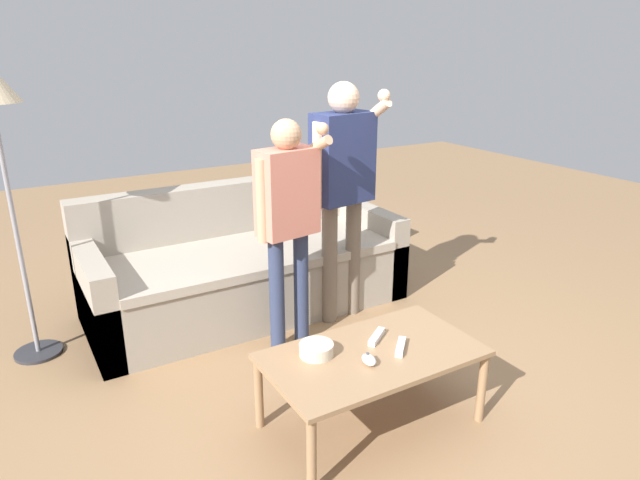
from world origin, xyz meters
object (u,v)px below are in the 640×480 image
at_px(game_remote_wand_near, 401,347).
at_px(game_remote_wand_far, 377,337).
at_px(game_remote_nunchuk, 369,360).
at_px(couch, 244,268).
at_px(snack_bowl, 316,349).
at_px(coffee_table, 372,360).
at_px(player_center, 288,210).
at_px(player_right, 343,176).

height_order(game_remote_wand_near, game_remote_wand_far, same).
xyz_separation_m(game_remote_nunchuk, game_remote_wand_far, (0.17, 0.17, -0.01)).
relative_size(couch, game_remote_wand_far, 14.18).
bearing_deg(snack_bowl, couch, 80.38).
bearing_deg(snack_bowl, game_remote_wand_far, -4.26).
distance_m(coffee_table, player_center, 1.05).
distance_m(player_center, game_remote_wand_near, 1.07).
height_order(snack_bowl, player_center, player_center).
relative_size(player_right, game_remote_wand_near, 11.41).
bearing_deg(game_remote_wand_near, snack_bowl, 156.42).
bearing_deg(game_remote_wand_far, game_remote_nunchuk, -134.55).
xyz_separation_m(couch, coffee_table, (-0.00, -1.57, 0.06)).
bearing_deg(game_remote_wand_near, player_center, 96.97).
bearing_deg(snack_bowl, player_right, 51.70).
relative_size(snack_bowl, player_right, 0.10).
xyz_separation_m(coffee_table, snack_bowl, (-0.25, 0.12, 0.08)).
bearing_deg(player_right, game_remote_wand_far, -113.05).
bearing_deg(couch, game_remote_wand_far, -86.46).
height_order(game_remote_nunchuk, player_center, player_center).
relative_size(player_right, game_remote_wand_far, 10.36).
height_order(couch, game_remote_wand_far, couch).
bearing_deg(player_right, game_remote_wand_near, -108.50).
distance_m(couch, coffee_table, 1.58).
height_order(couch, game_remote_wand_near, couch).
relative_size(game_remote_nunchuk, player_center, 0.06).
bearing_deg(snack_bowl, game_remote_wand_near, -23.58).
xyz_separation_m(snack_bowl, player_right, (0.76, 0.96, 0.57)).
relative_size(game_remote_wand_near, game_remote_wand_far, 0.91).
bearing_deg(coffee_table, player_center, 88.89).
xyz_separation_m(game_remote_nunchuk, game_remote_wand_near, (0.21, 0.03, -0.01)).
bearing_deg(game_remote_wand_near, game_remote_wand_far, 106.72).
bearing_deg(game_remote_wand_far, player_right, 66.95).
height_order(coffee_table, game_remote_nunchuk, game_remote_nunchuk).
distance_m(player_right, game_remote_wand_far, 1.22).
bearing_deg(player_right, game_remote_nunchuk, -116.96).
bearing_deg(game_remote_wand_near, couch, 94.72).
bearing_deg(game_remote_nunchuk, game_remote_wand_far, 45.45).
relative_size(player_center, game_remote_wand_near, 10.16).
distance_m(game_remote_nunchuk, game_remote_wand_near, 0.21).
bearing_deg(couch, game_remote_nunchuk, -92.69).
distance_m(coffee_table, snack_bowl, 0.28).
bearing_deg(game_remote_wand_far, player_center, 95.22).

